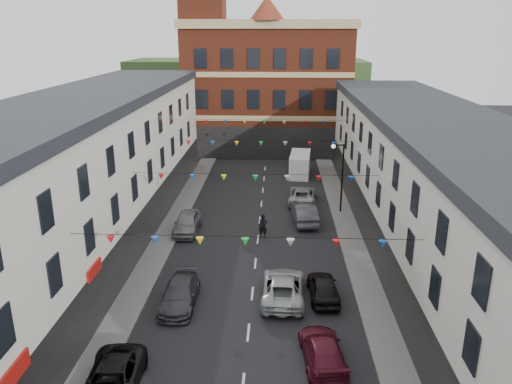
# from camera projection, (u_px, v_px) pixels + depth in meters

# --- Properties ---
(ground) EXTENTS (160.00, 160.00, 0.00)m
(ground) POSITION_uv_depth(u_px,v_px,m) (252.00, 293.00, 29.48)
(ground) COLOR black
(ground) RESTS_ON ground
(pavement_left) EXTENTS (1.80, 64.00, 0.15)m
(pavement_left) POSITION_uv_depth(u_px,v_px,m) (146.00, 274.00, 31.65)
(pavement_left) COLOR #605E5B
(pavement_left) RESTS_ON ground
(pavement_right) EXTENTS (1.80, 64.00, 0.15)m
(pavement_right) POSITION_uv_depth(u_px,v_px,m) (364.00, 279.00, 31.07)
(pavement_right) COLOR #605E5B
(pavement_right) RESTS_ON ground
(terrace_left) EXTENTS (8.40, 56.00, 10.70)m
(terrace_left) POSITION_uv_depth(u_px,v_px,m) (53.00, 200.00, 29.28)
(terrace_left) COLOR beige
(terrace_left) RESTS_ON ground
(terrace_right) EXTENTS (8.40, 56.00, 9.70)m
(terrace_right) POSITION_uv_depth(u_px,v_px,m) (459.00, 214.00, 28.44)
(terrace_right) COLOR beige
(terrace_right) RESTS_ON ground
(civic_building) EXTENTS (20.60, 13.30, 18.50)m
(civic_building) POSITION_uv_depth(u_px,v_px,m) (268.00, 86.00, 63.02)
(civic_building) COLOR maroon
(civic_building) RESTS_ON ground
(clock_tower) EXTENTS (5.60, 5.60, 30.00)m
(clock_tower) POSITION_uv_depth(u_px,v_px,m) (203.00, 29.00, 58.44)
(clock_tower) COLOR maroon
(clock_tower) RESTS_ON ground
(distant_hill) EXTENTS (40.00, 14.00, 10.00)m
(distant_hill) POSITION_uv_depth(u_px,v_px,m) (248.00, 89.00, 87.01)
(distant_hill) COLOR #2C4C23
(distant_hill) RESTS_ON ground
(street_lamp) EXTENTS (1.10, 0.36, 6.00)m
(street_lamp) POSITION_uv_depth(u_px,v_px,m) (340.00, 169.00, 41.30)
(street_lamp) COLOR black
(street_lamp) RESTS_ON ground
(car_left_c) EXTENTS (2.55, 5.03, 1.36)m
(car_left_c) POSITION_uv_depth(u_px,v_px,m) (112.00, 382.00, 21.05)
(car_left_c) COLOR black
(car_left_c) RESTS_ON ground
(car_left_d) EXTENTS (1.90, 4.64, 1.34)m
(car_left_d) POSITION_uv_depth(u_px,v_px,m) (180.00, 294.00, 28.07)
(car_left_d) COLOR #393A40
(car_left_d) RESTS_ON ground
(car_left_e) EXTENTS (1.88, 4.54, 1.54)m
(car_left_e) POSITION_uv_depth(u_px,v_px,m) (187.00, 223.00, 38.26)
(car_left_e) COLOR gray
(car_left_e) RESTS_ON ground
(car_right_c) EXTENTS (2.27, 4.71, 1.32)m
(car_right_c) POSITION_uv_depth(u_px,v_px,m) (323.00, 351.00, 23.12)
(car_right_c) COLOR #4D0F1E
(car_right_c) RESTS_ON ground
(car_right_d) EXTENTS (1.83, 4.12, 1.38)m
(car_right_d) POSITION_uv_depth(u_px,v_px,m) (323.00, 287.00, 28.77)
(car_right_d) COLOR black
(car_right_d) RESTS_ON ground
(car_right_e) EXTENTS (2.15, 5.02, 1.61)m
(car_right_e) POSITION_uv_depth(u_px,v_px,m) (304.00, 213.00, 40.20)
(car_right_e) COLOR #424349
(car_right_e) RESTS_ON ground
(car_right_f) EXTENTS (2.75, 5.26, 1.41)m
(car_right_f) POSITION_uv_depth(u_px,v_px,m) (302.00, 195.00, 44.91)
(car_right_f) COLOR #999C9D
(car_right_f) RESTS_ON ground
(moving_car) EXTENTS (2.54, 5.27, 1.45)m
(moving_car) POSITION_uv_depth(u_px,v_px,m) (283.00, 287.00, 28.75)
(moving_car) COLOR #A6AAAD
(moving_car) RESTS_ON ground
(white_van) EXTENTS (2.50, 5.44, 2.33)m
(white_van) POSITION_uv_depth(u_px,v_px,m) (300.00, 164.00, 53.37)
(white_van) COLOR white
(white_van) RESTS_ON ground
(pedestrian) EXTENTS (0.75, 0.57, 1.84)m
(pedestrian) POSITION_uv_depth(u_px,v_px,m) (263.00, 226.00, 37.16)
(pedestrian) COLOR black
(pedestrian) RESTS_ON ground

